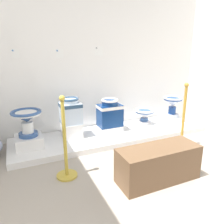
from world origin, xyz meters
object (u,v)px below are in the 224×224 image
Objects in this scene: antique_toilet_squat_floral at (144,114)px; antique_toilet_broad_patterned at (110,112)px; plinth_block_squat_floral at (144,124)px; plinth_block_tall_cobalt at (72,130)px; info_placard_second at (60,53)px; plinth_block_rightmost at (171,119)px; antique_toilet_pale_glazed at (27,118)px; museum_bench at (158,164)px; stanchion_post_near_right at (182,129)px; antique_toilet_tall_cobalt at (70,110)px; info_placard_third at (99,51)px; antique_toilet_rightmost at (173,103)px; plinth_block_pale_glazed at (29,141)px; info_placard_first at (15,53)px; plinth_block_broad_patterned at (110,128)px; stanchion_post_near_left at (66,153)px.

antique_toilet_broad_patterned is at bearing 179.50° from antique_toilet_squat_floral.
antique_toilet_squat_floral is (-0.00, -0.00, 0.20)m from plinth_block_squat_floral.
antique_toilet_broad_patterned reaches higher than antique_toilet_squat_floral.
info_placard_second reaches higher than plinth_block_tall_cobalt.
plinth_block_tall_cobalt is at bearing 179.03° from plinth_block_squat_floral.
antique_toilet_pale_glazed is at bearing -177.98° from plinth_block_rightmost.
info_placard_second reaches higher than museum_bench.
stanchion_post_near_right is at bearing -83.07° from antique_toilet_squat_floral.
plinth_block_tall_cobalt is at bearing 179.64° from plinth_block_rightmost.
antique_toilet_tall_cobalt is 1.72m from stanchion_post_near_right.
stanchion_post_near_right is (0.82, -1.25, -1.11)m from info_placard_third.
museum_bench is (-1.36, -1.43, -0.24)m from antique_toilet_rightmost.
stanchion_post_near_right is at bearing -56.68° from info_placard_third.
info_placard_third is at bearing 123.32° from stanchion_post_near_right.
stanchion_post_near_right is at bearing -47.93° from antique_toilet_broad_patterned.
antique_toilet_broad_patterned reaches higher than plinth_block_pale_glazed.
antique_toilet_broad_patterned is 0.47× the size of stanchion_post_near_right.
plinth_block_tall_cobalt is 2.43× the size of info_placard_first.
plinth_block_broad_patterned is 1.47m from info_placard_second.
info_placard_second is at bearing -180.00° from info_placard_third.
museum_bench is at bearing -46.63° from plinth_block_pale_glazed.
plinth_block_squat_floral is 1.13× the size of antique_toilet_squat_floral.
antique_toilet_pale_glazed is at bearing -176.12° from plinth_block_broad_patterned.
info_placard_first is (-0.68, 0.36, 1.18)m from plinth_block_tall_cobalt.
stanchion_post_near_left reaches higher than antique_toilet_tall_cobalt.
antique_toilet_tall_cobalt reaches higher than plinth_block_tall_cobalt.
plinth_block_broad_patterned is (1.30, 0.09, -0.38)m from antique_toilet_pale_glazed.
antique_toilet_broad_patterned is at bearing 179.50° from plinth_block_squat_floral.
plinth_block_rightmost is at bearing -90.00° from antique_toilet_rightmost.
plinth_block_broad_patterned is at bearing 132.07° from stanchion_post_near_right.
plinth_block_rightmost is at bearing -0.36° from antique_toilet_tall_cobalt.
antique_toilet_rightmost is at bearing -10.49° from info_placard_second.
antique_toilet_tall_cobalt reaches higher than museum_bench.
plinth_block_pale_glazed is 1.30m from plinth_block_broad_patterned.
antique_toilet_squat_floral is at bearing -0.50° from plinth_block_broad_patterned.
stanchion_post_near_left is at bearing -150.68° from antique_toilet_squat_floral.
plinth_block_squat_floral is 1.53m from info_placard_third.
antique_toilet_squat_floral is 2.52× the size of info_placard_second.
plinth_block_tall_cobalt is 0.84× the size of plinth_block_broad_patterned.
info_placard_third is 0.15× the size of stanchion_post_near_left.
info_placard_third reaches higher than museum_bench.
antique_toilet_tall_cobalt reaches higher than plinth_block_squat_floral.
plinth_block_squat_floral is at bearing -0.97° from plinth_block_tall_cobalt.
antique_toilet_broad_patterned is 1.33× the size of antique_toilet_squat_floral.
antique_toilet_broad_patterned is at bearing 3.88° from antique_toilet_pale_glazed.
antique_toilet_broad_patterned is at bearing -179.82° from plinth_block_rightmost.
antique_toilet_tall_cobalt is at bearing 72.11° from stanchion_post_near_left.
stanchion_post_near_right is 1.06× the size of museum_bench.
info_placard_third reaches higher than plinth_block_tall_cobalt.
plinth_block_broad_patterned is 0.80× the size of antique_toilet_broad_patterned.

